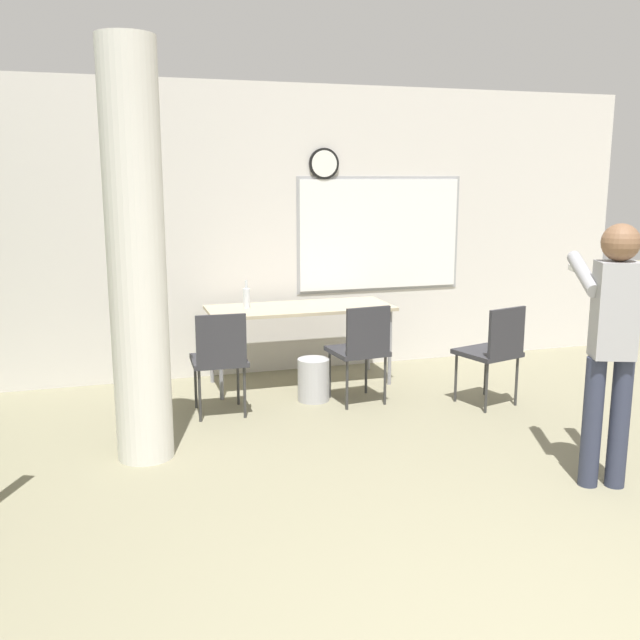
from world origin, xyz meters
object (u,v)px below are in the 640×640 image
Objects in this scene: folding_table at (300,312)px; bottle_on_table at (246,298)px; chair_table_right at (361,346)px; chair_mid_room at (494,348)px; chair_table_left at (220,355)px; person_playing_side at (611,335)px.

folding_table is 0.52m from bottle_on_table.
folding_table is 1.96× the size of chair_table_right.
bottle_on_table is at bearing 147.78° from chair_mid_room.
bottle_on_table is at bearing 135.95° from chair_table_right.
chair_table_left is at bearing -116.40° from bottle_on_table.
folding_table is at bearing 140.95° from chair_mid_room.
bottle_on_table reaches higher than chair_mid_room.
chair_table_left is at bearing 169.44° from chair_mid_room.
person_playing_side is (1.72, -2.79, 0.13)m from bottle_on_table.
bottle_on_table is at bearing 63.60° from chair_table_left.
bottle_on_table reaches higher than chair_table_right.
chair_mid_room is at bearing -39.05° from folding_table.
chair_table_right is 1.00× the size of chair_table_left.
chair_table_right is (0.33, -0.74, -0.18)m from folding_table.
chair_mid_room is (1.05, -0.38, 0.00)m from chair_table_right.
chair_table_right is 2.23m from person_playing_side.
folding_table is 1.96× the size of chair_table_left.
chair_table_right is 0.53× the size of person_playing_side.
person_playing_side reaches higher than chair_table_right.
chair_mid_room is at bearing -10.56° from chair_table_left.
bottle_on_table reaches higher than chair_table_left.
person_playing_side reaches higher than chair_table_left.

